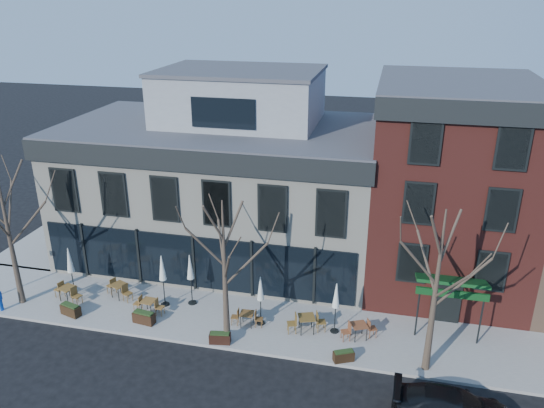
# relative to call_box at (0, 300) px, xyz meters

# --- Properties ---
(ground) EXTENTS (120.00, 120.00, 0.00)m
(ground) POSITION_rel_call_box_xyz_m (9.00, 4.13, -0.78)
(ground) COLOR black
(ground) RESTS_ON ground
(sidewalk_front) EXTENTS (33.50, 4.70, 0.15)m
(sidewalk_front) POSITION_rel_call_box_xyz_m (12.25, 1.98, -0.70)
(sidewalk_front) COLOR gray
(sidewalk_front) RESTS_ON ground
(sidewalk_side) EXTENTS (4.50, 12.00, 0.15)m
(sidewalk_side) POSITION_rel_call_box_xyz_m (-2.25, 10.13, -0.70)
(sidewalk_side) COLOR gray
(sidewalk_side) RESTS_ON ground
(corner_building) EXTENTS (18.39, 10.39, 11.10)m
(corner_building) POSITION_rel_call_box_xyz_m (9.08, 9.20, 3.94)
(corner_building) COLOR beige
(corner_building) RESTS_ON ground
(red_brick_building) EXTENTS (8.20, 11.78, 11.18)m
(red_brick_building) POSITION_rel_call_box_xyz_m (22.00, 9.11, 4.86)
(red_brick_building) COLOR maroon
(red_brick_building) RESTS_ON ground
(tree_corner) EXTENTS (3.93, 3.98, 7.92)m
(tree_corner) POSITION_rel_call_box_xyz_m (0.52, 0.93, 3.47)
(tree_corner) COLOR #382B21
(tree_corner) RESTS_ON sidewalk_front
(tree_mid) EXTENTS (3.50, 3.55, 7.04)m
(tree_mid) POSITION_rel_call_box_xyz_m (12.01, 0.23, 3.01)
(tree_mid) COLOR #382B21
(tree_mid) RESTS_ON sidewalk_front
(tree_right) EXTENTS (3.72, 3.77, 7.48)m
(tree_right) POSITION_rel_call_box_xyz_m (21.02, 0.23, 3.24)
(tree_right) COLOR #382B21
(tree_right) RESTS_ON sidewalk_front
(call_box) EXTENTS (0.24, 0.24, 1.19)m
(call_box) POSITION_rel_call_box_xyz_m (0.00, 0.00, 0.00)
(call_box) COLOR #0B379B
(call_box) RESTS_ON sidewalk_front
(cafe_set_0) EXTENTS (1.87, 0.99, 0.96)m
(cafe_set_0) POSITION_rel_call_box_xyz_m (2.81, 1.61, -0.14)
(cafe_set_0) COLOR brown
(cafe_set_0) RESTS_ON sidewalk_front
(cafe_set_1) EXTENTS (1.82, 1.13, 0.95)m
(cafe_set_1) POSITION_rel_call_box_xyz_m (5.29, 2.52, -0.14)
(cafe_set_1) COLOR brown
(cafe_set_1) RESTS_ON sidewalk_front
(cafe_set_2) EXTENTS (1.70, 0.72, 0.88)m
(cafe_set_2) POSITION_rel_call_box_xyz_m (7.46, 1.49, -0.18)
(cafe_set_2) COLOR brown
(cafe_set_2) RESTS_ON sidewalk_front
(cafe_set_3) EXTENTS (1.62, 0.69, 0.84)m
(cafe_set_3) POSITION_rel_call_box_xyz_m (12.60, 1.56, -0.20)
(cafe_set_3) COLOR brown
(cafe_set_3) RESTS_ON sidewalk_front
(cafe_set_4) EXTENTS (1.95, 1.07, 1.00)m
(cafe_set_4) POSITION_rel_call_box_xyz_m (15.51, 1.71, -0.11)
(cafe_set_4) COLOR brown
(cafe_set_4) RESTS_ON sidewalk_front
(cafe_set_5) EXTENTS (1.77, 1.13, 0.92)m
(cafe_set_5) POSITION_rel_call_box_xyz_m (18.00, 1.74, -0.16)
(cafe_set_5) COLOR brown
(cafe_set_5) RESTS_ON sidewalk_front
(umbrella_0) EXTENTS (0.46, 0.46, 2.90)m
(umbrella_0) POSITION_rel_call_box_xyz_m (2.93, 2.01, 1.42)
(umbrella_0) COLOR black
(umbrella_0) RESTS_ON sidewalk_front
(umbrella_1) EXTENTS (0.46, 0.46, 2.87)m
(umbrella_1) POSITION_rel_call_box_xyz_m (7.95, 2.35, 1.39)
(umbrella_1) COLOR black
(umbrella_1) RESTS_ON sidewalk_front
(umbrella_2) EXTENTS (0.45, 0.45, 2.83)m
(umbrella_2) POSITION_rel_call_box_xyz_m (9.28, 2.81, 1.36)
(umbrella_2) COLOR black
(umbrella_2) RESTS_ON sidewalk_front
(umbrella_3) EXTENTS (0.42, 0.42, 2.62)m
(umbrella_3) POSITION_rel_call_box_xyz_m (13.23, 1.84, 1.22)
(umbrella_3) COLOR black
(umbrella_3) RESTS_ON sidewalk_front
(umbrella_4) EXTENTS (0.42, 0.42, 2.64)m
(umbrella_4) POSITION_rel_call_box_xyz_m (16.84, 2.00, 1.24)
(umbrella_4) COLOR black
(umbrella_4) RESTS_ON sidewalk_front
(planter_0) EXTENTS (1.15, 0.71, 0.60)m
(planter_0) POSITION_rel_call_box_xyz_m (3.69, 0.43, -0.33)
(planter_0) COLOR black
(planter_0) RESTS_ON sidewalk_front
(planter_1) EXTENTS (1.15, 0.59, 0.61)m
(planter_1) POSITION_rel_call_box_xyz_m (7.60, 0.63, -0.33)
(planter_1) COLOR black
(planter_1) RESTS_ON sidewalk_front
(planter_2) EXTENTS (1.03, 0.54, 0.55)m
(planter_2) POSITION_rel_call_box_xyz_m (11.75, -0.07, -0.36)
(planter_2) COLOR black
(planter_2) RESTS_ON sidewalk_front
(planter_3) EXTENTS (0.99, 0.72, 0.52)m
(planter_3) POSITION_rel_call_box_xyz_m (17.48, -0.07, -0.37)
(planter_3) COLOR black
(planter_3) RESTS_ON sidewalk_front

